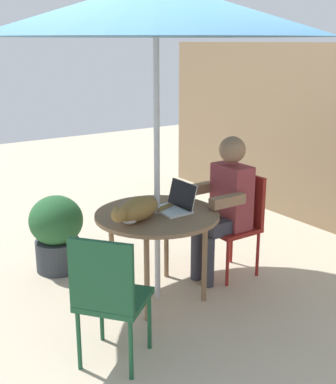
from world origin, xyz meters
name	(u,v)px	position (x,y,z in m)	size (l,w,h in m)	color
ground_plane	(158,296)	(0.00, 0.00, 0.00)	(14.00, 14.00, 0.00)	#BCAD93
patio_table	(157,221)	(0.00, 0.00, 0.64)	(0.95, 0.95, 0.70)	brown
patio_umbrella	(156,9)	(0.00, 0.00, 2.17)	(2.45, 2.45, 2.36)	#B7B7BC
chair_occupied	(238,216)	(0.00, 0.83, 0.51)	(0.40, 0.40, 0.88)	maroon
chair_empty	(108,292)	(0.60, -0.74, 0.51)	(0.56, 0.56, 0.88)	#194C2D
person_seated	(225,201)	(0.00, 0.68, 0.68)	(0.48, 0.48, 1.22)	maroon
laptop	(177,202)	(0.02, 0.17, 0.77)	(0.30, 0.25, 0.21)	silver
cat	(137,210)	(0.07, -0.22, 0.79)	(0.32, 0.63, 0.17)	olive
potted_plant_near_fence	(57,231)	(-0.93, -0.45, 0.36)	(0.47, 0.47, 0.68)	#33383D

